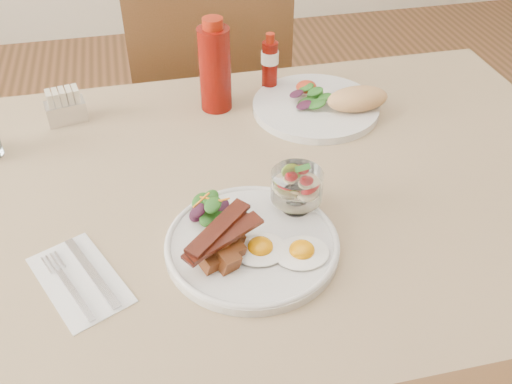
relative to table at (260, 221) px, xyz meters
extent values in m
cylinder|color=brown|center=(-0.59, 0.36, -0.31)|extent=(0.06, 0.06, 0.71)
cylinder|color=brown|center=(0.59, 0.36, -0.31)|extent=(0.06, 0.06, 0.71)
cube|color=brown|center=(0.00, 0.00, 0.07)|extent=(1.30, 0.85, 0.04)
cube|color=#94805A|center=(0.00, 0.00, 0.09)|extent=(1.33, 0.88, 0.00)
cylinder|color=brown|center=(-0.18, 0.57, -0.44)|extent=(0.04, 0.04, 0.45)
cylinder|color=brown|center=(0.18, 0.57, -0.44)|extent=(0.04, 0.04, 0.45)
cylinder|color=brown|center=(-0.18, 0.93, -0.44)|extent=(0.04, 0.04, 0.45)
cylinder|color=brown|center=(0.18, 0.93, -0.44)|extent=(0.04, 0.04, 0.45)
cube|color=brown|center=(0.00, 0.75, -0.20)|extent=(0.42, 0.42, 0.03)
cube|color=brown|center=(0.00, 0.55, 0.04)|extent=(0.42, 0.03, 0.46)
cylinder|color=silver|center=(-0.05, -0.16, 0.10)|extent=(0.28, 0.28, 0.02)
ellipsoid|color=white|center=(0.02, -0.20, 0.11)|extent=(0.11, 0.10, 0.01)
ellipsoid|color=orange|center=(0.02, -0.20, 0.11)|extent=(0.04, 0.04, 0.02)
ellipsoid|color=white|center=(-0.04, -0.18, 0.11)|extent=(0.11, 0.10, 0.01)
ellipsoid|color=orange|center=(-0.04, -0.18, 0.11)|extent=(0.04, 0.04, 0.02)
cube|color=brown|center=(-0.11, -0.17, 0.12)|extent=(0.03, 0.03, 0.03)
cube|color=brown|center=(-0.09, -0.19, 0.12)|extent=(0.03, 0.03, 0.03)
cube|color=brown|center=(-0.12, -0.20, 0.12)|extent=(0.03, 0.03, 0.02)
cube|color=brown|center=(-0.08, -0.16, 0.12)|extent=(0.03, 0.03, 0.03)
cube|color=brown|center=(-0.10, -0.20, 0.12)|extent=(0.03, 0.03, 0.03)
cube|color=brown|center=(-0.13, -0.17, 0.12)|extent=(0.03, 0.03, 0.02)
cube|color=brown|center=(-0.09, -0.18, 0.14)|extent=(0.03, 0.03, 0.03)
cube|color=brown|center=(-0.11, -0.19, 0.14)|extent=(0.03, 0.03, 0.02)
cube|color=#531B0D|center=(-0.11, -0.18, 0.14)|extent=(0.12, 0.09, 0.01)
cube|color=#531B0D|center=(-0.10, -0.18, 0.15)|extent=(0.13, 0.08, 0.01)
cube|color=#531B0D|center=(-0.10, -0.17, 0.16)|extent=(0.11, 0.11, 0.01)
ellipsoid|color=#1C5416|center=(-0.11, -0.09, 0.11)|extent=(0.05, 0.04, 0.01)
ellipsoid|color=#1C5416|center=(-0.09, -0.07, 0.11)|extent=(0.05, 0.04, 0.01)
ellipsoid|color=#331023|center=(-0.13, -0.08, 0.12)|extent=(0.04, 0.03, 0.01)
ellipsoid|color=#1C5416|center=(-0.09, -0.11, 0.12)|extent=(0.05, 0.04, 0.01)
ellipsoid|color=#1C5416|center=(-0.11, -0.11, 0.12)|extent=(0.04, 0.04, 0.01)
ellipsoid|color=#331023|center=(-0.09, -0.09, 0.13)|extent=(0.04, 0.03, 0.01)
ellipsoid|color=#1C5416|center=(-0.12, -0.07, 0.13)|extent=(0.05, 0.04, 0.01)
ellipsoid|color=#1C5416|center=(-0.10, -0.07, 0.13)|extent=(0.04, 0.03, 0.01)
ellipsoid|color=#331023|center=(-0.13, -0.10, 0.14)|extent=(0.04, 0.03, 0.01)
ellipsoid|color=#1C5416|center=(-0.10, -0.10, 0.14)|extent=(0.04, 0.04, 0.01)
cylinder|color=orange|center=(-0.10, -0.08, 0.14)|extent=(0.04, 0.03, 0.01)
cylinder|color=orange|center=(-0.12, -0.08, 0.14)|extent=(0.03, 0.03, 0.01)
cylinder|color=orange|center=(-0.09, -0.09, 0.14)|extent=(0.04, 0.00, 0.01)
cylinder|color=white|center=(0.04, -0.09, 0.11)|extent=(0.05, 0.05, 0.01)
cylinder|color=white|center=(0.04, -0.09, 0.12)|extent=(0.02, 0.02, 0.02)
cylinder|color=white|center=(0.04, -0.09, 0.15)|extent=(0.09, 0.09, 0.05)
cylinder|color=#FFEBB4|center=(0.03, -0.08, 0.14)|extent=(0.02, 0.02, 0.01)
cylinder|color=#FFEBB4|center=(0.05, -0.10, 0.15)|extent=(0.02, 0.02, 0.01)
cylinder|color=#FFEBB4|center=(0.05, -0.08, 0.15)|extent=(0.02, 0.02, 0.01)
cylinder|color=#94BD39|center=(0.03, -0.08, 0.17)|extent=(0.04, 0.04, 0.01)
cone|color=red|center=(0.05, -0.11, 0.17)|extent=(0.02, 0.02, 0.02)
cone|color=red|center=(0.03, -0.09, 0.18)|extent=(0.02, 0.02, 0.02)
cone|color=red|center=(0.05, -0.08, 0.18)|extent=(0.02, 0.02, 0.02)
ellipsoid|color=#3B8C32|center=(0.04, -0.10, 0.19)|extent=(0.02, 0.01, 0.00)
ellipsoid|color=#3B8C32|center=(0.05, -0.10, 0.19)|extent=(0.02, 0.01, 0.00)
cylinder|color=silver|center=(0.18, 0.23, 0.10)|extent=(0.28, 0.28, 0.02)
ellipsoid|color=#1C5416|center=(0.16, 0.23, 0.11)|extent=(0.04, 0.03, 0.01)
ellipsoid|color=#1C5416|center=(0.18, 0.25, 0.11)|extent=(0.04, 0.03, 0.01)
ellipsoid|color=#331023|center=(0.15, 0.21, 0.12)|extent=(0.04, 0.03, 0.01)
ellipsoid|color=#1C5416|center=(0.17, 0.20, 0.12)|extent=(0.04, 0.03, 0.01)
ellipsoid|color=#1C5416|center=(0.19, 0.22, 0.12)|extent=(0.03, 0.02, 0.01)
ellipsoid|color=#331023|center=(0.14, 0.25, 0.12)|extent=(0.03, 0.02, 0.01)
ellipsoid|color=#1C5416|center=(0.18, 0.24, 0.13)|extent=(0.04, 0.03, 0.01)
ellipsoid|color=#1C5416|center=(0.16, 0.26, 0.13)|extent=(0.03, 0.02, 0.01)
ellipsoid|color=red|center=(0.17, 0.27, 0.12)|extent=(0.05, 0.04, 0.03)
ellipsoid|color=tan|center=(0.26, 0.19, 0.13)|extent=(0.14, 0.07, 0.05)
cylinder|color=#630B05|center=(-0.03, 0.29, 0.18)|extent=(0.07, 0.07, 0.18)
cylinder|color=maroon|center=(-0.03, 0.29, 0.28)|extent=(0.04, 0.04, 0.02)
cylinder|color=#630B05|center=(0.10, 0.34, 0.15)|extent=(0.05, 0.05, 0.12)
cylinder|color=white|center=(0.10, 0.34, 0.17)|extent=(0.05, 0.05, 0.03)
cylinder|color=maroon|center=(0.10, 0.34, 0.22)|extent=(0.03, 0.03, 0.02)
cube|color=silver|center=(-0.35, 0.31, 0.11)|extent=(0.09, 0.06, 0.04)
cube|color=#C0B088|center=(-0.38, 0.30, 0.14)|extent=(0.02, 0.04, 0.05)
cube|color=#C0B088|center=(-0.36, 0.30, 0.14)|extent=(0.02, 0.04, 0.05)
cube|color=#C0B088|center=(-0.35, 0.31, 0.14)|extent=(0.02, 0.04, 0.05)
cube|color=#C0B088|center=(-0.34, 0.31, 0.14)|extent=(0.02, 0.04, 0.05)
cube|color=#C0B088|center=(-0.32, 0.31, 0.14)|extent=(0.02, 0.04, 0.05)
cube|color=silver|center=(-0.32, -0.17, 0.09)|extent=(0.17, 0.21, 0.00)
cube|color=silver|center=(-0.30, -0.16, 0.09)|extent=(0.09, 0.16, 0.00)
cube|color=silver|center=(-0.33, -0.20, 0.09)|extent=(0.06, 0.11, 0.00)
cube|color=silver|center=(-0.37, -0.13, 0.09)|extent=(0.02, 0.04, 0.00)
cube|color=silver|center=(-0.36, -0.13, 0.09)|extent=(0.02, 0.04, 0.00)
cube|color=silver|center=(-0.36, -0.12, 0.09)|extent=(0.02, 0.04, 0.00)
cube|color=silver|center=(-0.35, -0.12, 0.09)|extent=(0.02, 0.04, 0.00)
camera|label=1|loc=(-0.19, -0.80, 0.74)|focal=40.00mm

